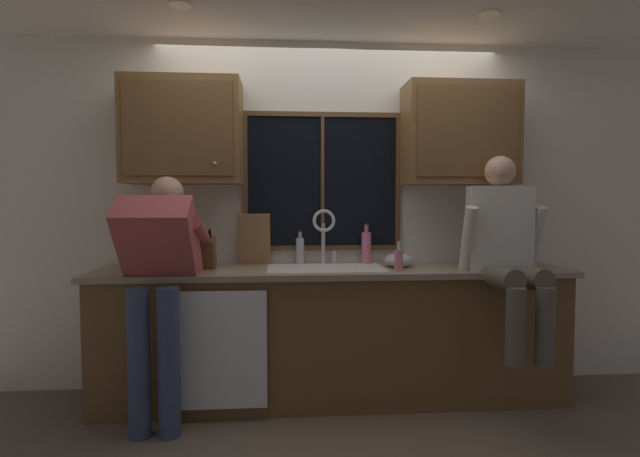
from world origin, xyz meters
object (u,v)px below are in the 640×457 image
object	(u,v)px
cutting_board	(254,239)
soap_dispenser	(399,260)
person_sitting_on_counter	(505,244)
mixing_bowl	(398,260)
bottle_green_glass	(366,247)
bottle_tall_clear	(300,250)
knife_block	(206,253)
person_standing	(159,271)

from	to	relation	value
cutting_board	soap_dispenser	bearing A→B (deg)	-21.70
person_sitting_on_counter	mixing_bowl	distance (m)	0.71
soap_dispenser	cutting_board	bearing A→B (deg)	158.30
bottle_green_glass	soap_dispenser	bearing A→B (deg)	-70.02
bottle_tall_clear	soap_dispenser	bearing A→B (deg)	-32.25
mixing_bowl	bottle_green_glass	distance (m)	0.29
bottle_green_glass	knife_block	bearing A→B (deg)	-169.68
soap_dispenser	bottle_tall_clear	xyz separation A→B (m)	(-0.64, 0.40, 0.03)
person_sitting_on_counter	cutting_board	size ratio (longest dim) A/B	3.35
person_standing	bottle_green_glass	distance (m)	1.47
knife_block	soap_dispenser	distance (m)	1.30
knife_block	person_standing	bearing A→B (deg)	-125.10
person_standing	mixing_bowl	bearing A→B (deg)	11.83
person_standing	person_sitting_on_counter	bearing A→B (deg)	0.89
mixing_bowl	bottle_green_glass	xyz separation A→B (m)	(-0.19, 0.21, 0.08)
soap_dispenser	person_standing	bearing A→B (deg)	-175.10
mixing_bowl	bottle_tall_clear	size ratio (longest dim) A/B	0.83
knife_block	soap_dispenser	bearing A→B (deg)	-8.75
person_standing	person_sitting_on_counter	distance (m)	2.20
mixing_bowl	soap_dispenser	size ratio (longest dim) A/B	1.07
bottle_tall_clear	person_sitting_on_counter	bearing A→B (deg)	-20.71
bottle_tall_clear	knife_block	bearing A→B (deg)	-162.39
knife_block	mixing_bowl	distance (m)	1.33
person_sitting_on_counter	bottle_tall_clear	size ratio (longest dim) A/B	5.03
knife_block	cutting_board	distance (m)	0.37
mixing_bowl	soap_dispenser	xyz separation A→B (m)	(-0.05, -0.20, 0.03)
person_sitting_on_counter	soap_dispenser	world-z (taller)	person_sitting_on_counter
knife_block	bottle_tall_clear	distance (m)	0.68
soap_dispenser	bottle_green_glass	world-z (taller)	bottle_green_glass
person_standing	mixing_bowl	world-z (taller)	person_standing
person_sitting_on_counter	knife_block	distance (m)	1.98
soap_dispenser	bottle_tall_clear	world-z (taller)	bottle_tall_clear
person_standing	soap_dispenser	size ratio (longest dim) A/B	7.89
person_standing	cutting_board	size ratio (longest dim) A/B	4.10
person_sitting_on_counter	bottle_tall_clear	xyz separation A→B (m)	(-1.32, 0.50, -0.08)
cutting_board	mixing_bowl	xyz separation A→B (m)	(1.02, -0.19, -0.14)
cutting_board	soap_dispenser	distance (m)	1.05
person_standing	knife_block	distance (m)	0.41
bottle_green_glass	person_sitting_on_counter	bearing A→B (deg)	-31.18
cutting_board	soap_dispenser	xyz separation A→B (m)	(0.97, -0.39, -0.11)
mixing_bowl	bottle_green_glass	bearing A→B (deg)	132.96
knife_block	cutting_board	bearing A→B (deg)	31.06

